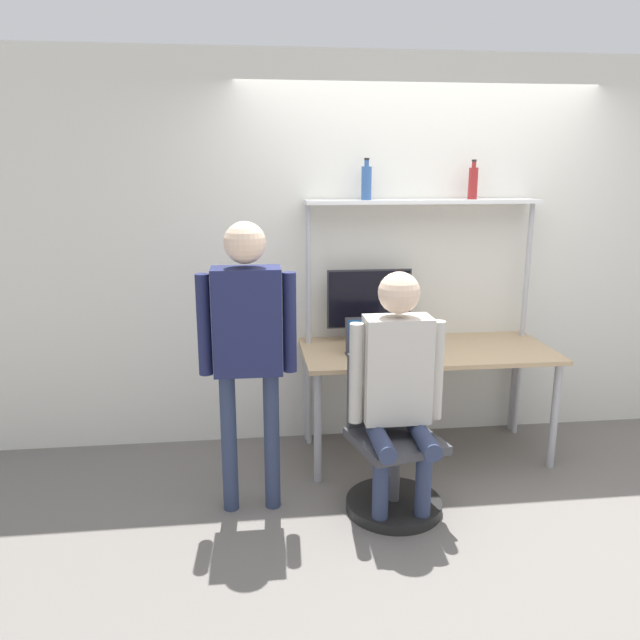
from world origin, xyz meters
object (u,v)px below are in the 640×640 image
at_px(monitor, 369,302).
at_px(office_chair, 392,463).
at_px(bottle_red, 473,182).
at_px(bottle_blue, 366,182).
at_px(person_seated, 398,376).
at_px(laptop, 372,346).
at_px(person_standing, 247,332).
at_px(cell_phone, 419,357).

relative_size(monitor, office_chair, 0.64).
bearing_deg(bottle_red, monitor, -177.74).
bearing_deg(bottle_blue, person_seated, -89.32).
xyz_separation_m(laptop, bottle_red, (0.75, 0.35, 1.02)).
height_order(office_chair, person_seated, person_seated).
relative_size(laptop, bottle_blue, 1.23).
height_order(laptop, bottle_blue, bottle_blue).
bearing_deg(person_standing, monitor, 43.77).
distance_m(office_chair, person_seated, 0.55).
bearing_deg(person_seated, laptop, 92.26).
relative_size(monitor, bottle_blue, 2.16).
bearing_deg(cell_phone, bottle_red, 43.74).
height_order(cell_phone, bottle_red, bottle_red).
bearing_deg(cell_phone, bottle_blue, 122.91).
bearing_deg(cell_phone, person_seated, -117.00).
bearing_deg(laptop, cell_phone, -15.46).
relative_size(cell_phone, bottle_blue, 0.55).
height_order(person_seated, bottle_red, bottle_red).
distance_m(office_chair, bottle_blue, 1.82).
bearing_deg(office_chair, person_seated, -77.27).
xyz_separation_m(laptop, bottle_blue, (0.01, 0.35, 1.03)).
height_order(person_seated, bottle_blue, bottle_blue).
height_order(cell_phone, person_standing, person_standing).
xyz_separation_m(person_seated, bottle_blue, (-0.01, 0.96, 1.02)).
height_order(monitor, office_chair, monitor).
bearing_deg(bottle_blue, monitor, -43.70).
bearing_deg(office_chair, bottle_red, 51.38).
distance_m(laptop, bottle_red, 1.31).
relative_size(cell_phone, bottle_red, 0.57).
bearing_deg(bottle_red, bottle_blue, -180.00).
height_order(cell_phone, bottle_blue, bottle_blue).
bearing_deg(laptop, person_standing, -148.95).
distance_m(office_chair, bottle_red, 1.96).
xyz_separation_m(person_seated, person_standing, (-0.82, 0.13, 0.24)).
bearing_deg(office_chair, laptop, 91.42).
xyz_separation_m(laptop, cell_phone, (0.29, -0.08, -0.06)).
bearing_deg(person_standing, laptop, 31.05).
bearing_deg(laptop, person_seated, -87.74).
distance_m(cell_phone, office_chair, 0.74).
height_order(person_seated, person_standing, person_standing).
bearing_deg(laptop, office_chair, -88.58).
relative_size(office_chair, bottle_red, 3.48).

